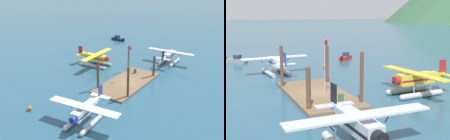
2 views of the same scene
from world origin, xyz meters
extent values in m
plane|color=#285670|center=(0.00, 0.00, 0.00)|extent=(1200.00, 1200.00, 0.00)
cube|color=brown|center=(0.00, 0.00, 0.15)|extent=(14.30, 6.50, 0.30)
cylinder|color=brown|center=(-4.93, -2.97, 2.68)|extent=(0.39, 0.39, 5.37)
cylinder|color=brown|center=(5.39, -2.71, 2.15)|extent=(0.45, 0.45, 4.31)
cylinder|color=brown|center=(-4.89, 3.06, 2.55)|extent=(0.46, 0.46, 5.09)
cylinder|color=brown|center=(5.39, 2.95, 2.73)|extent=(0.37, 0.37, 5.46)
cylinder|color=silver|center=(1.25, 0.50, 3.42)|extent=(0.08, 0.08, 6.23)
cube|color=red|center=(1.70, 0.50, 6.18)|extent=(0.90, 0.03, 0.56)
sphere|color=gold|center=(1.25, 0.50, 6.58)|extent=(0.10, 0.10, 0.10)
cylinder|color=#33663D|center=(4.64, 0.97, 0.74)|extent=(0.58, 0.58, 0.88)
torus|color=#33663D|center=(4.64, 0.97, 0.74)|extent=(0.62, 0.62, 0.04)
sphere|color=orange|center=(-16.45, 7.06, 0.35)|extent=(0.69, 0.69, 0.69)
cylinder|color=#B7BABF|center=(5.50, 10.55, 0.32)|extent=(0.99, 5.63, 0.64)
sphere|color=#B7BABF|center=(5.67, 7.76, 0.32)|extent=(0.64, 0.64, 0.64)
cylinder|color=#B7BABF|center=(3.00, 10.40, 0.32)|extent=(0.99, 5.63, 0.64)
sphere|color=#B7BABF|center=(3.17, 7.60, 0.32)|extent=(0.64, 0.64, 0.64)
cylinder|color=#B7BABF|center=(5.57, 9.36, 0.99)|extent=(0.10, 0.10, 0.70)
cylinder|color=#B7BABF|center=(5.42, 11.75, 0.99)|extent=(0.10, 0.10, 0.70)
cylinder|color=#B7BABF|center=(3.07, 9.20, 0.99)|extent=(0.10, 0.10, 0.70)
cylinder|color=#B7BABF|center=(2.93, 11.59, 0.99)|extent=(0.10, 0.10, 0.70)
cube|color=yellow|center=(4.25, 10.47, 1.94)|extent=(1.54, 4.87, 1.20)
cube|color=#B21E1E|center=(4.25, 10.47, 1.84)|extent=(1.55, 4.77, 0.24)
cube|color=#283347|center=(4.32, 9.40, 2.27)|extent=(1.12, 1.16, 0.56)
cube|color=yellow|center=(4.27, 10.18, 2.61)|extent=(10.47, 2.05, 0.14)
cylinder|color=#B21E1E|center=(6.46, 10.31, 2.27)|extent=(0.63, 0.12, 0.84)
cylinder|color=#B21E1E|center=(2.07, 10.04, 2.27)|extent=(0.63, 0.12, 0.84)
cylinder|color=#B21E1E|center=(4.42, 7.78, 1.94)|extent=(1.00, 0.66, 0.96)
cone|color=black|center=(4.44, 7.33, 1.94)|extent=(0.38, 0.37, 0.36)
cube|color=yellow|center=(4.04, 13.72, 2.04)|extent=(0.58, 2.22, 0.56)
cube|color=#B21E1E|center=(3.99, 14.62, 2.89)|extent=(0.18, 1.01, 1.90)
cube|color=yellow|center=(4.00, 14.52, 2.14)|extent=(3.24, 1.00, 0.10)
cylinder|color=#B7BABF|center=(-14.16, -3.09, 0.32)|extent=(5.64, 1.26, 0.64)
sphere|color=#B7BABF|center=(-16.94, -3.41, 0.32)|extent=(0.64, 0.64, 0.64)
cylinder|color=#B7BABF|center=(-14.44, -0.61, 0.32)|extent=(5.64, 1.26, 0.64)
sphere|color=#B7BABF|center=(-17.22, -0.92, 0.32)|extent=(0.64, 0.64, 0.64)
cylinder|color=#B7BABF|center=(-15.35, -3.23, 0.99)|extent=(0.10, 0.10, 0.70)
cylinder|color=#B7BABF|center=(-12.97, -2.96, 0.99)|extent=(0.10, 0.10, 0.70)
cylinder|color=#B7BABF|center=(-15.63, -0.74, 0.99)|extent=(0.10, 0.10, 0.70)
cylinder|color=#B7BABF|center=(-13.25, -0.47, 0.99)|extent=(0.10, 0.10, 0.70)
cube|color=white|center=(-14.30, -1.85, 1.94)|extent=(4.91, 1.77, 1.20)
cube|color=#1E389E|center=(-14.30, -1.85, 1.84)|extent=(4.82, 1.78, 0.24)
cube|color=#283347|center=(-15.37, -1.97, 2.27)|extent=(1.21, 1.17, 0.56)
cube|color=white|center=(-14.60, -1.88, 2.61)|extent=(2.56, 10.49, 0.14)
cylinder|color=#1E389E|center=(-14.35, -4.07, 2.27)|extent=(0.15, 0.63, 0.84)
cylinder|color=#1E389E|center=(-14.85, 0.30, 2.27)|extent=(0.15, 0.63, 0.84)
cylinder|color=#1E389E|center=(-16.98, -2.15, 1.94)|extent=(0.70, 1.02, 0.96)
cone|color=black|center=(-17.43, -2.20, 1.94)|extent=(0.39, 0.40, 0.36)
cube|color=white|center=(-11.07, -1.49, 2.04)|extent=(2.24, 0.68, 0.56)
cube|color=#1E389E|center=(-10.18, -1.38, 2.89)|extent=(1.01, 0.23, 1.90)
cube|color=white|center=(-10.28, -1.40, 2.14)|extent=(1.15, 3.27, 0.10)
cylinder|color=#B7BABF|center=(13.62, -0.96, 0.99)|extent=(0.10, 0.10, 0.70)
cylinder|color=#B7BABF|center=(13.68, -3.46, 0.99)|extent=(0.10, 0.10, 0.70)
cube|color=silver|center=(14.85, -2.18, 1.94)|extent=(4.83, 1.35, 1.20)
cube|color=black|center=(14.85, -2.18, 1.84)|extent=(4.73, 1.37, 0.24)
cube|color=#283347|center=(15.93, -2.16, 2.27)|extent=(1.12, 1.08, 0.56)
cube|color=silver|center=(15.15, -2.17, 2.61)|extent=(1.64, 10.43, 0.14)
cylinder|color=black|center=(15.10, 0.02, 2.27)|extent=(0.09, 0.62, 0.84)
cylinder|color=black|center=(15.20, -4.37, 2.27)|extent=(0.09, 0.62, 0.84)
cylinder|color=black|center=(17.55, -2.12, 1.94)|extent=(0.62, 0.97, 0.96)
cube|color=silver|center=(11.60, -2.26, 2.04)|extent=(2.21, 0.49, 0.56)
cube|color=black|center=(10.70, -2.28, 2.89)|extent=(1.00, 0.14, 1.90)
cube|color=silver|center=(10.80, -2.28, 2.14)|extent=(0.87, 3.22, 0.10)
cube|color=#B2231E|center=(-24.52, 14.60, 0.35)|extent=(4.09, 3.97, 0.70)
sphere|color=#B2231E|center=(-26.06, 16.04, 0.35)|extent=(0.70, 0.70, 0.70)
cube|color=#283347|center=(-24.74, 14.80, 1.10)|extent=(1.63, 1.62, 0.80)
cube|color=black|center=(-22.86, 13.04, 0.60)|extent=(0.48, 0.48, 0.80)
cube|color=gray|center=(-29.26, -6.65, 0.35)|extent=(3.79, 4.22, 0.70)
sphere|color=gray|center=(-27.95, -5.01, 0.35)|extent=(0.70, 0.70, 0.70)
cube|color=#283347|center=(-29.07, -6.42, 1.10)|extent=(1.61, 1.62, 0.80)
cube|color=black|center=(-30.68, -8.43, 0.60)|extent=(0.48, 0.47, 0.80)
camera|label=1|loc=(-36.01, -20.80, 18.89)|focal=39.49mm
camera|label=2|loc=(31.90, -10.83, 9.10)|focal=48.16mm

